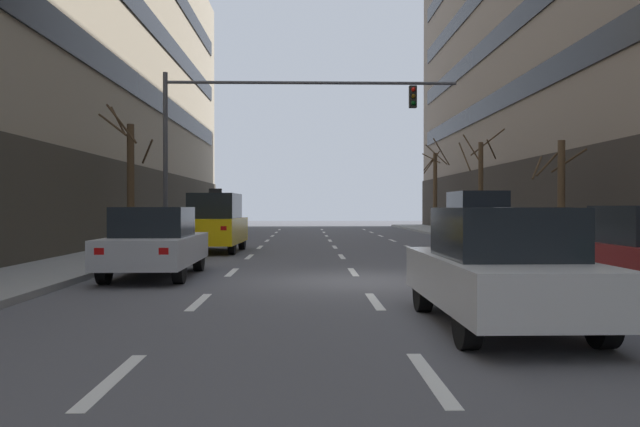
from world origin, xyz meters
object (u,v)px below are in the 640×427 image
Objects in this scene: car_parked_3 at (477,222)px; street_tree_2 at (130,182)px; car_driving_1 at (501,269)px; traffic_signal_0 at (258,122)px; car_driving_0 at (155,243)px; taxi_driving_2 at (215,223)px; street_tree_1 at (560,193)px; street_tree_0 at (480,185)px; car_parked_2 at (530,237)px; street_tree_3 at (435,188)px.

car_parked_3 is 0.92× the size of street_tree_2.
car_driving_1 is 16.90m from traffic_signal_0.
street_tree_2 is at bearing 109.52° from car_driving_0.
taxi_driving_2 is 12.04m from street_tree_1.
traffic_signal_0 reaches higher than street_tree_0.
car_parked_3 reaches higher than car_parked_2.
street_tree_0 reaches higher than street_tree_1.
street_tree_3 reaches higher than taxi_driving_2.
car_parked_3 is 0.78× the size of street_tree_3.
street_tree_1 is (10.24, -3.55, -2.80)m from traffic_signal_0.
car_parked_2 is at bearing -95.21° from street_tree_3.
car_parked_3 is 18.18m from street_tree_3.
street_tree_3 is (2.14, 23.49, 2.07)m from car_parked_2.
traffic_signal_0 reaches higher than street_tree_1.
street_tree_1 is 20.37m from street_tree_3.
street_tree_2 is at bearing 160.49° from car_parked_2.
car_parked_3 is at bearing 39.91° from car_driving_0.
car_parked_2 is 1.19× the size of street_tree_1.
traffic_signal_0 is 11.19m from street_tree_1.
street_tree_0 is (2.13, 7.23, 1.60)m from car_parked_3.
street_tree_0 is (11.72, 7.03, 1.63)m from taxi_driving_2.
street_tree_3 is at bearing 84.79° from car_parked_2.
street_tree_3 reaches higher than car_driving_1.
car_driving_0 is at bearing -154.01° from street_tree_1.
traffic_signal_0 reaches higher than car_parked_2.
traffic_signal_0 is (1.48, 0.97, 3.83)m from taxi_driving_2.
street_tree_0 is (10.24, 6.07, -2.20)m from traffic_signal_0.
car_driving_0 is 12.81m from car_parked_3.
street_tree_3 reaches higher than street_tree_0.
car_driving_0 is 28.86m from street_tree_3.
street_tree_0 reaches higher than car_parked_3.
street_tree_3 is (11.73, 17.77, 1.81)m from taxi_driving_2.
street_tree_1 is (-0.00, -9.62, -0.60)m from street_tree_0.
taxi_driving_2 is at bearing 88.40° from car_driving_0.
traffic_signal_0 is (-4.49, 15.78, 4.09)m from car_driving_1.
street_tree_2 is (-4.22, -2.32, -2.38)m from traffic_signal_0.
street_tree_3 reaches higher than car_parked_2.
street_tree_0 is 9.64m from street_tree_1.
taxi_driving_2 is 11.17m from car_parked_2.
car_driving_0 is at bearing -91.60° from taxi_driving_2.
street_tree_2 is at bearing -151.19° from traffic_signal_0.
street_tree_1 is at bearing -90.04° from street_tree_3.
street_tree_1 is 0.63× the size of street_tree_3.
taxi_driving_2 is 9.59m from car_parked_3.
car_parked_3 is at bearing -106.42° from street_tree_0.
car_driving_0 is 0.39× the size of traffic_signal_0.
car_parked_3 is at bearing 5.37° from street_tree_2.
taxi_driving_2 is 21.37m from street_tree_3.
car_parked_2 is at bearing -39.50° from traffic_signal_0.
car_parked_2 is 13.19m from street_tree_2.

